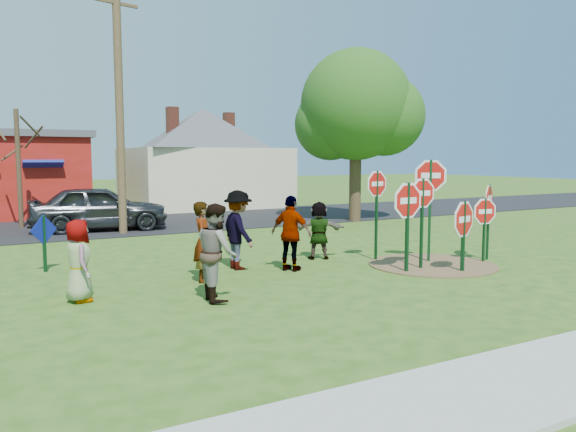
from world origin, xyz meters
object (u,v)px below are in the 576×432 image
(person_a, at_px, (78,261))
(leafy_tree, at_px, (358,111))
(stop_sign_a, at_px, (408,208))
(stop_sign_b, at_px, (377,192))
(suv, at_px, (100,208))
(stop_sign_d, at_px, (489,203))
(stop_sign_c, at_px, (430,187))
(utility_pole, at_px, (119,98))
(person_b, at_px, (203,242))

(person_a, distance_m, leafy_tree, 15.58)
(stop_sign_a, height_order, stop_sign_b, stop_sign_b)
(person_a, bearing_deg, leafy_tree, -60.29)
(person_a, height_order, suv, suv)
(stop_sign_a, height_order, stop_sign_d, stop_sign_a)
(stop_sign_c, xyz_separation_m, leafy_tree, (3.92, 8.55, 2.69))
(stop_sign_d, bearing_deg, person_a, 148.05)
(utility_pole, bearing_deg, suv, 111.51)
(stop_sign_c, height_order, suv, stop_sign_c)
(suv, bearing_deg, stop_sign_a, -148.26)
(utility_pole, xyz_separation_m, leafy_tree, (9.70, -0.66, -0.11))
(stop_sign_b, relative_size, person_a, 1.60)
(person_a, bearing_deg, stop_sign_b, -88.79)
(stop_sign_b, xyz_separation_m, person_a, (-7.57, -0.69, -1.03))
(person_b, bearing_deg, stop_sign_c, -71.45)
(stop_sign_a, relative_size, stop_sign_d, 1.07)
(stop_sign_b, distance_m, leafy_tree, 9.59)
(utility_pole, bearing_deg, stop_sign_c, -57.90)
(leafy_tree, bearing_deg, stop_sign_d, -104.38)
(person_b, bearing_deg, suv, 27.03)
(person_a, distance_m, person_b, 2.72)
(leafy_tree, bearing_deg, stop_sign_c, -114.65)
(stop_sign_a, distance_m, stop_sign_b, 1.66)
(utility_pole, bearing_deg, stop_sign_d, -52.79)
(stop_sign_c, height_order, leafy_tree, leafy_tree)
(stop_sign_a, relative_size, utility_pole, 0.25)
(stop_sign_a, relative_size, person_b, 1.30)
(suv, xyz_separation_m, leafy_tree, (10.23, -2.01, 3.79))
(stop_sign_a, relative_size, stop_sign_b, 0.92)
(person_a, relative_size, person_b, 0.89)
(stop_sign_a, relative_size, leafy_tree, 0.32)
(person_b, bearing_deg, stop_sign_a, -82.29)
(utility_pole, bearing_deg, stop_sign_a, -66.27)
(stop_sign_a, height_order, person_b, stop_sign_a)
(person_a, bearing_deg, person_b, -83.33)
(stop_sign_d, distance_m, suv, 13.61)
(stop_sign_c, distance_m, person_b, 6.10)
(stop_sign_c, distance_m, utility_pole, 11.22)
(person_a, xyz_separation_m, utility_pole, (2.86, 9.03, 3.98))
(stop_sign_d, xyz_separation_m, person_a, (-10.23, 0.68, -0.73))
(stop_sign_c, bearing_deg, person_b, -151.99)
(stop_sign_b, relative_size, leafy_tree, 0.35)
(stop_sign_c, height_order, utility_pole, utility_pole)
(stop_sign_d, distance_m, person_a, 10.28)
(stop_sign_a, xyz_separation_m, stop_sign_d, (3.00, 0.24, -0.03))
(stop_sign_b, distance_m, person_a, 7.67)
(stop_sign_b, distance_m, suv, 11.06)
(person_a, height_order, leafy_tree, leafy_tree)
(stop_sign_a, bearing_deg, utility_pole, 110.51)
(utility_pole, relative_size, leafy_tree, 1.25)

